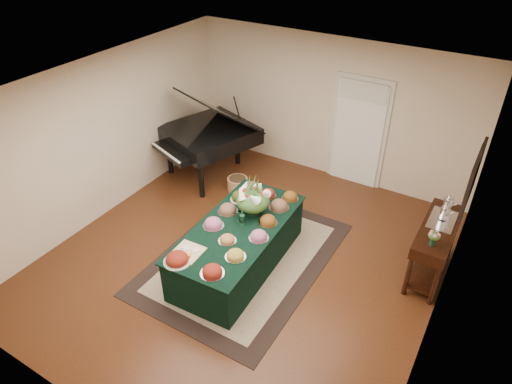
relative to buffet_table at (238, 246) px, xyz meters
The scene contains 14 objects.
ground 0.41m from the buffet_table, 87.58° to the left, with size 6.00×6.00×0.00m, color black.
area_rug 0.39m from the buffet_table, 93.95° to the left, with size 2.31×3.24×0.01m.
kitchen_doorway 3.29m from the buffet_table, 79.12° to the left, with size 1.05×0.07×2.10m.
buffet_table is the anchor object (origin of this frame).
food_platters 0.41m from the buffet_table, 91.30° to the left, with size 1.02×2.36×0.12m.
cutting_board 0.93m from the buffet_table, 109.17° to the right, with size 0.40×0.40×0.10m.
green_goblets 0.46m from the buffet_table, 102.06° to the left, with size 0.17×0.14×0.18m.
floral_centerpiece 0.77m from the buffet_table, 87.10° to the left, with size 0.51×0.51×0.51m.
grand_piano 2.76m from the buffet_table, 134.38° to the left, with size 1.94×2.04×1.75m.
wicker_basket 2.10m from the buffet_table, 123.34° to the left, with size 0.38×0.38×0.24m, color #A86F43.
mahogany_sideboard 2.83m from the buffet_table, 26.93° to the left, with size 0.45×1.36×0.89m.
tea_service 3.00m from the buffet_table, 31.36° to the left, with size 0.34×0.58×0.30m.
pink_bouquet 2.72m from the buffet_table, 17.96° to the left, with size 0.17×0.17×0.22m.
wall_painting 3.31m from the buffet_table, 25.02° to the left, with size 0.05×0.95×0.75m.
Camera 1 is at (2.87, -4.49, 4.79)m, focal length 32.00 mm.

